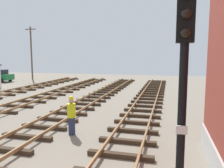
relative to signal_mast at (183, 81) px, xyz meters
name	(u,v)px	position (x,y,z in m)	size (l,w,h in m)	color
signal_mast	(183,81)	(0.00, 0.00, 0.00)	(0.36, 0.40, 5.10)	black
utility_pole_far	(31,52)	(-21.70, 26.86, 1.12)	(1.80, 0.24, 8.29)	brown
track_worker_foreground	(72,116)	(-4.70, 4.65, -2.28)	(0.40, 0.40, 1.87)	#262D4C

